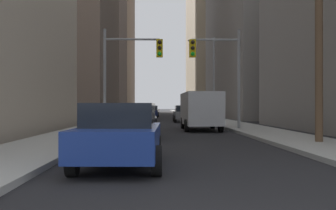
% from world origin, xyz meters
% --- Properties ---
extents(sidewalk_left, '(2.84, 160.00, 0.15)m').
position_xyz_m(sidewalk_left, '(-4.79, 50.00, 0.07)').
color(sidewalk_left, '#9E9E99').
rests_on(sidewalk_left, ground).
extents(sidewalk_right, '(2.84, 160.00, 0.15)m').
position_xyz_m(sidewalk_right, '(4.79, 50.00, 0.07)').
color(sidewalk_right, '#9E9E99').
rests_on(sidewalk_right, ground).
extents(cargo_van_silver, '(2.16, 5.26, 2.26)m').
position_xyz_m(cargo_van_silver, '(1.72, 20.73, 1.29)').
color(cargo_van_silver, '#B7BABF').
rests_on(cargo_van_silver, ground).
extents(sedan_blue, '(1.95, 4.26, 1.52)m').
position_xyz_m(sedan_blue, '(-1.75, 6.68, 0.77)').
color(sedan_blue, navy).
rests_on(sedan_blue, ground).
extents(sedan_black, '(1.95, 4.22, 1.52)m').
position_xyz_m(sedan_black, '(-1.81, 14.95, 0.77)').
color(sedan_black, black).
rests_on(sedan_black, ground).
extents(sedan_grey, '(1.95, 4.23, 1.52)m').
position_xyz_m(sedan_grey, '(1.56, 32.84, 0.77)').
color(sedan_grey, slate).
rests_on(sedan_grey, ground).
extents(sedan_navy, '(1.95, 4.23, 1.52)m').
position_xyz_m(sedan_navy, '(-1.76, 45.00, 0.77)').
color(sedan_navy, '#141E4C').
rests_on(sedan_navy, ground).
extents(sedan_white, '(1.96, 4.26, 1.52)m').
position_xyz_m(sedan_white, '(-1.64, 51.47, 0.77)').
color(sedan_white, white).
rests_on(sedan_white, ground).
extents(traffic_signal_near_left, '(3.51, 0.44, 6.00)m').
position_xyz_m(traffic_signal_near_left, '(-2.49, 20.36, 4.03)').
color(traffic_signal_near_left, gray).
rests_on(traffic_signal_near_left, ground).
extents(traffic_signal_near_right, '(3.04, 0.44, 6.00)m').
position_xyz_m(traffic_signal_near_right, '(2.71, 20.36, 4.01)').
color(traffic_signal_near_right, gray).
rests_on(traffic_signal_near_right, ground).
extents(street_lamp_right, '(2.36, 0.32, 7.50)m').
position_xyz_m(street_lamp_right, '(3.70, 31.41, 4.54)').
color(street_lamp_right, gray).
rests_on(street_lamp_right, ground).
extents(building_left_mid_office, '(14.04, 19.26, 28.48)m').
position_xyz_m(building_left_mid_office, '(-13.62, 46.12, 14.24)').
color(building_left_mid_office, '#66564C').
rests_on(building_left_mid_office, ground).
extents(building_right_far_highrise, '(19.35, 28.54, 47.18)m').
position_xyz_m(building_right_far_highrise, '(16.34, 86.41, 23.59)').
color(building_right_far_highrise, tan).
rests_on(building_right_far_highrise, ground).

